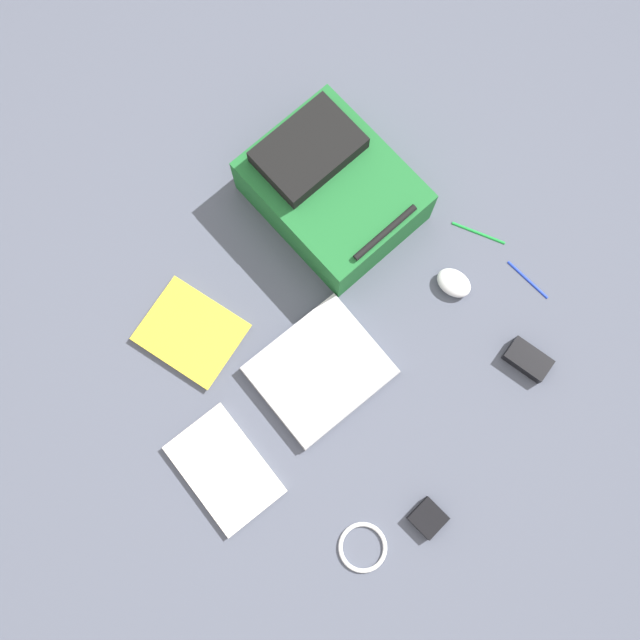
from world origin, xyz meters
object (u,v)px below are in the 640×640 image
book_comic (225,469)px  pen_blue (479,233)px  cable_coil (363,547)px  power_brick (528,360)px  laptop (320,370)px  earbud_pouch (428,518)px  book_red (191,333)px  computer_mouse (454,283)px  pen_black (528,279)px  backpack (331,188)px

book_comic → pen_blue: 0.88m
cable_coil → power_brick: power_brick is taller
book_comic → power_brick: (-0.67, 0.42, 0.01)m
laptop → power_brick: size_ratio=3.20×
earbud_pouch → power_brick: bearing=-176.2°
book_red → power_brick: size_ratio=2.31×
book_comic → computer_mouse: size_ratio=3.28×
pen_black → pen_blue: (-0.02, -0.17, 0.00)m
laptop → book_comic: bearing=-5.7°
cable_coil → earbud_pouch: (-0.15, 0.08, 0.01)m
book_red → pen_blue: size_ratio=1.75×
book_red → computer_mouse: computer_mouse is taller
computer_mouse → cable_coil: computer_mouse is taller
book_red → pen_black: size_ratio=1.88×
backpack → pen_blue: bearing=115.0°
laptop → computer_mouse: size_ratio=3.82×
book_comic → power_brick: 0.79m
book_red → pen_black: 0.87m
backpack → earbud_pouch: backpack is taller
backpack → laptop: (0.37, 0.26, -0.07)m
backpack → pen_blue: 0.40m
pen_black → computer_mouse: bearing=-48.0°
backpack → power_brick: size_ratio=4.10×
book_comic → earbud_pouch: bearing=114.9°
computer_mouse → pen_black: (-0.13, 0.14, -0.02)m
power_brick → earbud_pouch: size_ratio=1.54×
computer_mouse → power_brick: size_ratio=0.84×
cable_coil → pen_black: (-0.79, -0.07, -0.00)m
cable_coil → pen_black: cable_coil is taller
book_comic → pen_black: 0.90m
backpack → book_comic: 0.74m
book_comic → pen_black: book_comic is taller
pen_black → pen_blue: size_ratio=0.93×
book_red → cable_coil: size_ratio=2.19×
computer_mouse → power_brick: bearing=77.4°
book_red → pen_black: (-0.64, 0.59, -0.00)m
laptop → pen_blue: (-0.54, 0.10, -0.01)m
laptop → computer_mouse: computer_mouse is taller
computer_mouse → cable_coil: 0.69m
power_brick → earbud_pouch: 0.46m
book_red → pen_black: bearing=137.4°
book_comic → book_red: bearing=-126.4°
book_red → computer_mouse: size_ratio=2.75×
cable_coil → earbud_pouch: bearing=151.5°
book_comic → earbud_pouch: size_ratio=4.22×
cable_coil → book_red: bearing=-102.6°
pen_blue → earbud_pouch: size_ratio=2.03×
pen_black → earbud_pouch: (0.64, 0.15, 0.01)m
book_comic → power_brick: power_brick is taller
book_red → computer_mouse: bearing=138.9°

